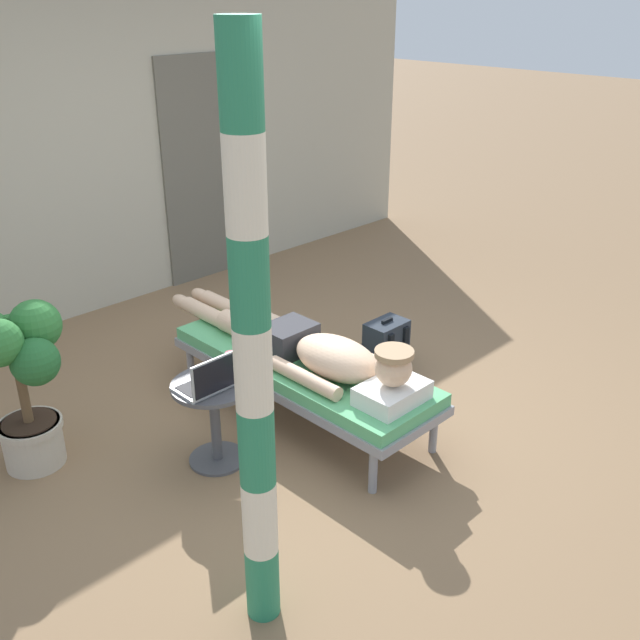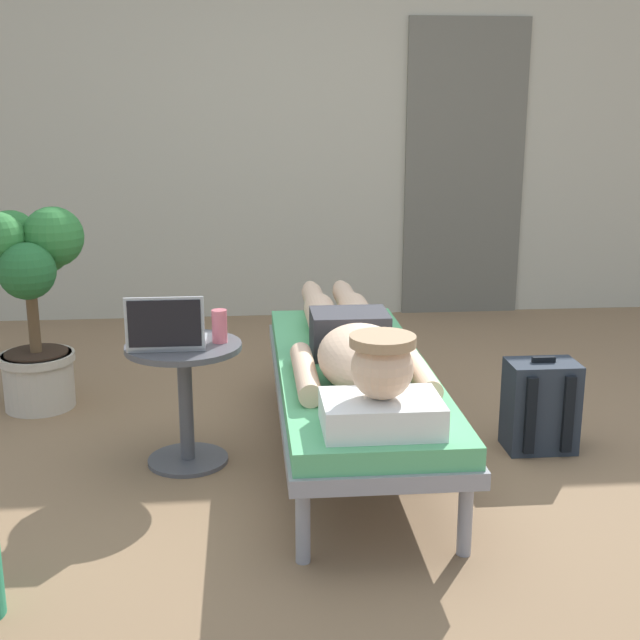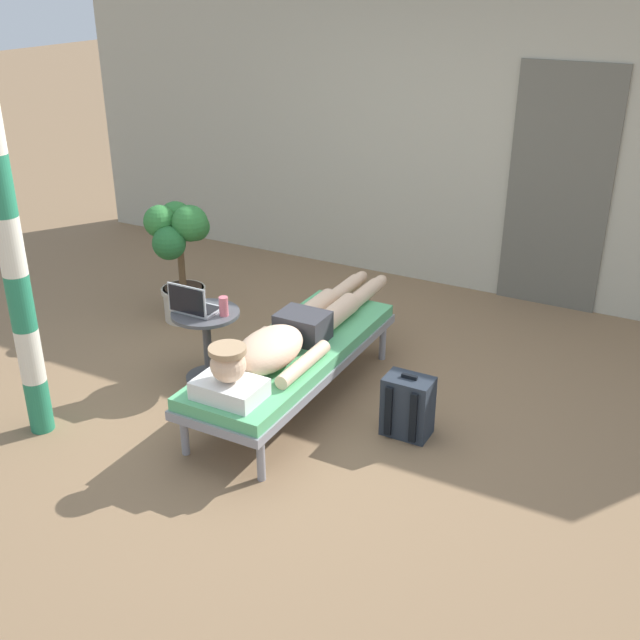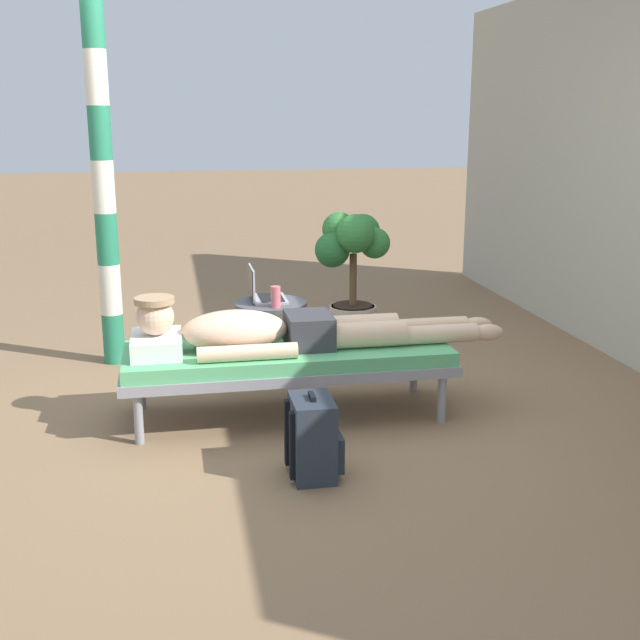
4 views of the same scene
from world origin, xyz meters
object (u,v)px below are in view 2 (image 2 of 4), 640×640
person_reclining (355,345)px  drink_glass (220,326)px  lounge_chair (353,379)px  side_table (185,383)px  backpack (540,406)px  potted_plant (31,285)px  laptop (167,334)px

person_reclining → drink_glass: 0.57m
lounge_chair → side_table: 0.71m
person_reclining → drink_glass: size_ratio=15.80×
backpack → potted_plant: (-2.31, 0.72, 0.43)m
lounge_chair → person_reclining: 0.19m
drink_glass → backpack: (1.38, -0.01, -0.40)m
person_reclining → side_table: 0.73m
laptop → drink_glass: 0.22m
laptop → backpack: (1.59, 0.06, -0.39)m
person_reclining → side_table: (-0.71, 0.07, -0.16)m
person_reclining → laptop: size_ratio=7.00×
drink_glass → backpack: size_ratio=0.32×
drink_glass → potted_plant: 1.17m
backpack → potted_plant: bearing=162.7°
lounge_chair → drink_glass: drink_glass is taller
side_table → backpack: bearing=0.3°
person_reclining → laptop: (-0.77, 0.01, 0.06)m
laptop → drink_glass: (0.21, 0.07, 0.01)m
drink_glass → potted_plant: (-0.92, 0.71, 0.03)m
person_reclining → potted_plant: 1.68m
person_reclining → backpack: (0.83, 0.07, -0.32)m
person_reclining → backpack: 0.89m
side_table → potted_plant: (-0.77, 0.73, 0.27)m
backpack → side_table: bearing=-179.7°
lounge_chair → person_reclining: person_reclining is taller
lounge_chair → backpack: 0.84m
person_reclining → side_table: bearing=174.7°
side_table → drink_glass: drink_glass is taller
lounge_chair → laptop: 0.80m
person_reclining → drink_glass: (-0.56, 0.08, 0.07)m
lounge_chair → side_table: (-0.71, -0.01, 0.01)m
person_reclining → backpack: person_reclining is taller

